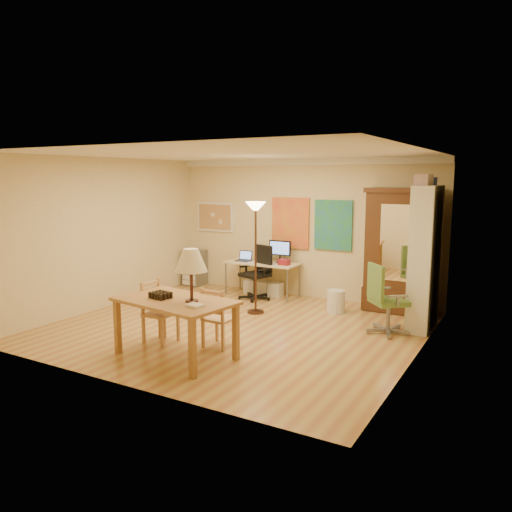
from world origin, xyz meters
The scene contains 16 objects.
floor centered at (0.00, 0.00, 0.00)m, with size 5.50×5.50×0.00m, color #A4693A.
crown_molding centered at (0.00, 2.46, 2.64)m, with size 5.50×0.08×0.12m, color white.
corkboard centered at (-2.05, 2.47, 1.50)m, with size 0.90×0.04×0.62m, color #B57C55.
art_panel_left centered at (-0.25, 2.47, 1.45)m, with size 0.80×0.04×1.00m, color gold.
art_panel_right centered at (0.65, 2.47, 1.45)m, with size 0.75×0.04×0.95m, color teal.
dining_table centered at (0.08, -1.47, 0.92)m, with size 1.67×1.14×1.46m.
ladder_chair_back centered at (0.26, -0.87, 0.40)m, with size 0.41×0.39×0.85m.
ladder_chair_left centered at (-0.60, -1.12, 0.42)m, with size 0.40×0.42×0.89m.
torchiere_lamp centered at (-0.16, 0.92, 1.55)m, with size 0.35×0.35×1.94m.
computer_desk centered at (-0.67, 2.15, 0.41)m, with size 1.48×0.65×1.12m.
office_chair_black centered at (-0.65, 1.80, 0.28)m, with size 0.64×0.64×1.04m.
office_chair_green centered at (2.13, 0.89, 0.29)m, with size 0.69×0.69×1.07m.
drawer_cart centered at (-2.46, 2.25, 0.38)m, with size 0.38×0.46×0.77m.
armoire centered at (1.97, 2.24, 0.94)m, with size 1.18×0.56×2.17m.
bookshelf centered at (2.55, 1.44, 1.11)m, with size 0.33×0.89×2.23m.
wastebin centered at (1.05, 1.63, 0.20)m, with size 0.32×0.32×0.40m, color silver.
Camera 1 is at (4.03, -6.44, 2.35)m, focal length 35.00 mm.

